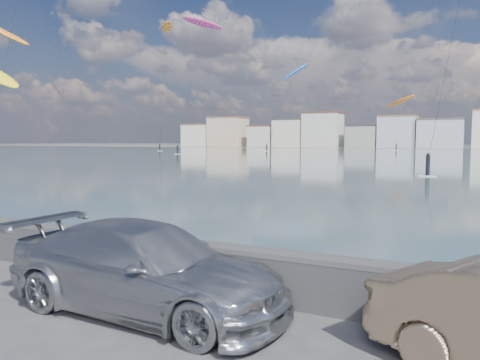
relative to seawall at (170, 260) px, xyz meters
name	(u,v)px	position (x,y,z in m)	size (l,w,h in m)	color
ground	(72,334)	(0.00, -2.70, -0.58)	(700.00, 700.00, 0.00)	#333335
bay_water	(441,156)	(0.00, 88.80, -0.58)	(500.00, 177.00, 0.00)	#344D53
far_shore_strip	(459,148)	(0.00, 197.30, -0.57)	(500.00, 60.00, 0.00)	#4C473D
seawall	(170,260)	(0.00, 0.00, 0.00)	(400.00, 0.36, 1.08)	#28282B
far_buildings	(462,132)	(1.31, 183.30, 5.44)	(240.79, 13.26, 14.60)	beige
car_silver	(146,268)	(0.43, -1.35, 0.21)	(2.22, 5.46, 1.58)	#A8ABB0
kitesurfer_0	(4,36)	(-63.20, 44.06, 19.29)	(6.45, 17.42, 22.65)	orange
kitesurfer_2	(401,102)	(-16.27, 151.10, 14.85)	(10.72, 18.83, 17.72)	orange
kitesurfer_8	(202,24)	(-51.84, 87.07, 29.23)	(10.90, 12.57, 32.64)	#E5338C
kitesurfer_12	(167,28)	(-76.04, 107.26, 35.05)	(8.71, 12.97, 36.86)	orange
kitesurfer_17	(295,72)	(-42.93, 125.64, 22.61)	(8.10, 19.04, 26.45)	blue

